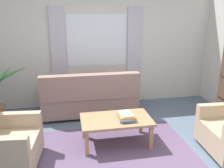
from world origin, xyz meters
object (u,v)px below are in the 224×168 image
Objects in this scene: armchair_left at (1,144)px; coffee_table at (116,122)px; couch at (90,97)px; book_stack_on_table at (126,116)px.

armchair_left is 1.65m from coffee_table.
couch reaches higher than book_stack_on_table.
armchair_left is 0.83× the size of coffee_table.
couch is at bearing 109.24° from book_stack_on_table.
couch is 2.02m from armchair_left.
couch is 1.73× the size of coffee_table.
couch is 1.25m from coffee_table.
couch reaches higher than coffee_table.
armchair_left is at bearing -171.77° from book_stack_on_table.
armchair_left is 2.67× the size of book_stack_on_table.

